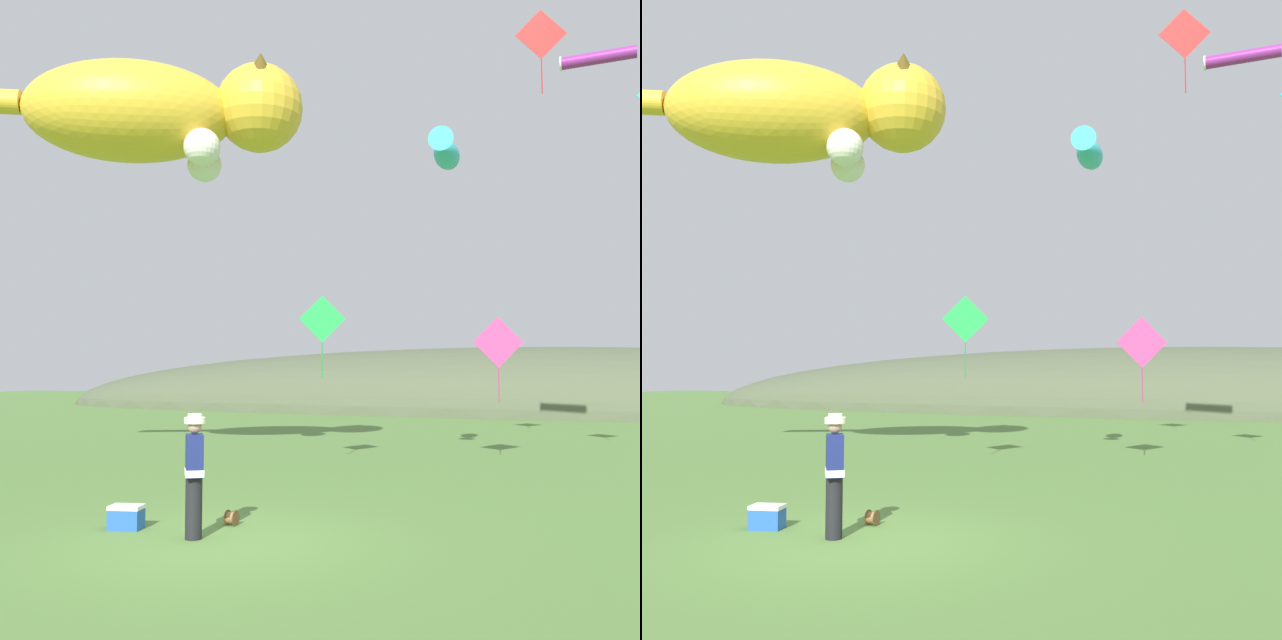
# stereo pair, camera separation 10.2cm
# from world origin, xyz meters

# --- Properties ---
(ground_plane) EXTENTS (120.00, 120.00, 0.00)m
(ground_plane) POSITION_xyz_m (0.00, 0.00, 0.00)
(ground_plane) COLOR #517A38
(distant_hill_ridge) EXTENTS (61.45, 13.32, 7.57)m
(distant_hill_ridge) POSITION_xyz_m (0.00, 33.77, 0.00)
(distant_hill_ridge) COLOR #4C563D
(distant_hill_ridge) RESTS_ON ground
(festival_attendant) EXTENTS (0.45, 0.49, 1.77)m
(festival_attendant) POSITION_xyz_m (-0.37, 0.01, 0.95)
(festival_attendant) COLOR black
(festival_attendant) RESTS_ON ground
(kite_spool) EXTENTS (0.15, 0.24, 0.24)m
(kite_spool) POSITION_xyz_m (-0.29, 1.00, 0.12)
(kite_spool) COLOR olive
(kite_spool) RESTS_ON ground
(picnic_cooler) EXTENTS (0.55, 0.43, 0.36)m
(picnic_cooler) POSITION_xyz_m (-1.66, 0.19, 0.18)
(picnic_cooler) COLOR blue
(picnic_cooler) RESTS_ON ground
(kite_giant_cat) EXTENTS (8.82, 5.48, 2.95)m
(kite_giant_cat) POSITION_xyz_m (-5.10, 5.84, 8.85)
(kite_giant_cat) COLOR gold
(kite_fish_windsock) EXTENTS (0.79, 2.16, 0.65)m
(kite_fish_windsock) POSITION_xyz_m (1.82, 7.49, 7.55)
(kite_fish_windsock) COLOR #33B2CC
(kite_tube_streamer) EXTENTS (2.11, 0.49, 0.44)m
(kite_tube_streamer) POSITION_xyz_m (5.23, 12.65, 11.45)
(kite_tube_streamer) COLOR #8C268C
(kite_diamond_pink) EXTENTS (1.21, 0.60, 2.24)m
(kite_diamond_pink) POSITION_xyz_m (2.63, 10.01, 3.12)
(kite_diamond_pink) COLOR #E53F8C
(kite_diamond_green) EXTENTS (1.05, 0.55, 2.08)m
(kite_diamond_green) POSITION_xyz_m (-1.37, 7.63, 3.67)
(kite_diamond_green) COLOR green
(kite_diamond_red) EXTENTS (1.25, 0.34, 2.19)m
(kite_diamond_red) POSITION_xyz_m (3.91, 9.43, 10.92)
(kite_diamond_red) COLOR red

